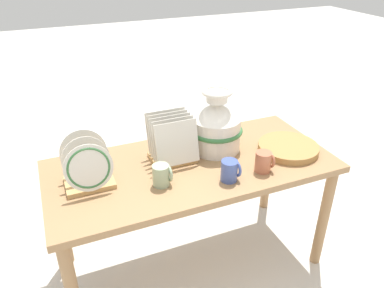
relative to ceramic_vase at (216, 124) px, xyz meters
name	(u,v)px	position (x,y,z in m)	size (l,w,h in m)	color
ground_plane	(192,260)	(-0.17, -0.09, -0.80)	(14.00, 14.00, 0.00)	beige
display_table	(192,177)	(-0.17, -0.09, -0.22)	(1.41, 0.65, 0.66)	#9E754C
ceramic_vase	(216,124)	(0.00, 0.00, 0.00)	(0.28, 0.28, 0.33)	white
dish_rack_round_plates	(88,170)	(-0.66, -0.08, -0.06)	(0.21, 0.20, 0.23)	tan
dish_rack_square_plates	(172,144)	(-0.25, -0.02, -0.05)	(0.21, 0.20, 0.23)	tan
wicker_charger_stack	(288,148)	(0.34, -0.17, -0.12)	(0.31, 0.31, 0.04)	#AD7F47
mug_sage_glaze	(162,175)	(-0.36, -0.20, -0.09)	(0.08, 0.08, 0.10)	#9EB28E
mug_cobalt_glaze	(230,170)	(-0.06, -0.29, -0.09)	(0.08, 0.08, 0.10)	#42569E
mug_terracotta_glaze	(264,162)	(0.12, -0.28, -0.09)	(0.08, 0.08, 0.10)	#B76647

